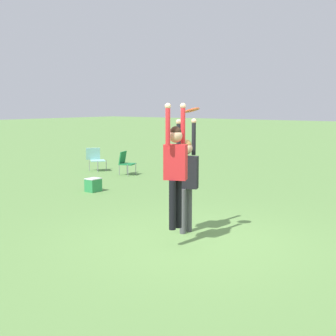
{
  "coord_description": "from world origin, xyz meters",
  "views": [
    {
      "loc": [
        -6.86,
        -4.69,
        2.49
      ],
      "look_at": [
        -0.03,
        0.53,
        1.3
      ],
      "focal_mm": 50.0,
      "sensor_mm": 36.0,
      "label": 1
    }
  ],
  "objects": [
    {
      "name": "cooler_box",
      "position": [
        2.27,
        4.96,
        0.19
      ],
      "size": [
        0.39,
        0.34,
        0.38
      ],
      "color": "#2D8C4C",
      "rests_on": "ground_plane"
    },
    {
      "name": "person_jumping",
      "position": [
        -0.43,
        0.06,
        1.48
      ],
      "size": [
        0.54,
        0.43,
        2.19
      ],
      "rotation": [
        0.0,
        0.0,
        1.97
      ],
      "color": "black",
      "rests_on": "ground_plane"
    },
    {
      "name": "camping_chair_1",
      "position": [
        5.23,
        7.92,
        0.49
      ],
      "size": [
        0.73,
        0.81,
        0.85
      ],
      "rotation": [
        0.0,
        0.0,
        2.47
      ],
      "color": "gray",
      "rests_on": "ground_plane"
    },
    {
      "name": "ground_plane",
      "position": [
        0.0,
        0.0,
        0.0
      ],
      "size": [
        120.0,
        120.0,
        0.0
      ],
      "primitive_type": "plane",
      "color": "#608C47"
    },
    {
      "name": "frisbee",
      "position": [
        0.08,
        0.07,
        2.37
      ],
      "size": [
        0.28,
        0.27,
        0.1
      ],
      "color": "#E04C23"
    },
    {
      "name": "person_defending",
      "position": [
        0.38,
        0.4,
        1.18
      ],
      "size": [
        0.6,
        0.49,
        2.2
      ],
      "rotation": [
        0.0,
        0.0,
        -1.17
      ],
      "color": "#4C4C51",
      "rests_on": "ground_plane"
    },
    {
      "name": "camping_chair_2",
      "position": [
        5.17,
        6.37,
        0.48
      ],
      "size": [
        0.61,
        0.65,
        0.82
      ],
      "rotation": [
        0.0,
        0.0,
        3.47
      ],
      "color": "gray",
      "rests_on": "ground_plane"
    }
  ]
}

